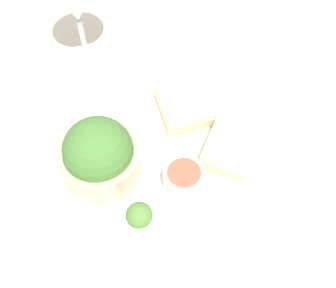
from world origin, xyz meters
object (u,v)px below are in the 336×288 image
(salad_bowl, at_px, (99,155))
(cheese_toast_near, at_px, (189,106))
(sauce_ramekin, at_px, (184,179))
(cheese_toast_far, at_px, (229,147))

(salad_bowl, height_order, cheese_toast_near, salad_bowl)
(salad_bowl, bearing_deg, sauce_ramekin, -64.67)
(sauce_ramekin, distance_m, cheese_toast_near, 0.13)
(sauce_ramekin, xyz_separation_m, cheese_toast_far, (0.08, -0.02, -0.01))
(salad_bowl, distance_m, sauce_ramekin, 0.12)
(sauce_ramekin, bearing_deg, salad_bowl, 115.33)
(cheese_toast_near, bearing_deg, cheese_toast_far, -105.19)
(sauce_ramekin, height_order, cheese_toast_far, sauce_ramekin)
(salad_bowl, bearing_deg, cheese_toast_far, -42.16)
(sauce_ramekin, height_order, cheese_toast_near, sauce_ramekin)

